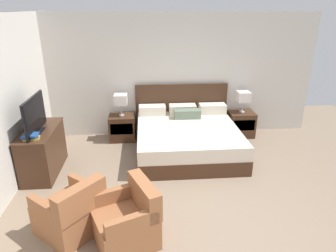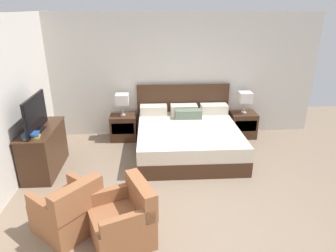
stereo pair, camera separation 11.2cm
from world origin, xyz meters
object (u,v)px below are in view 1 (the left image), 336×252
(book_blue_cover, at_px, (30,137))
(book_small_top, at_px, (30,135))
(table_lamp_right, at_px, (243,97))
(nightstand_right, at_px, (241,124))
(bed, at_px, (187,137))
(dresser, at_px, (43,150))
(armchair_by_window, at_px, (71,213))
(table_lamp_left, at_px, (121,100))
(book_red_cover, at_px, (32,138))
(tv, at_px, (35,115))
(armchair_companion, at_px, (128,221))
(nightstand_left, at_px, (122,127))

(book_blue_cover, xyz_separation_m, book_small_top, (0.01, 0.00, 0.03))
(table_lamp_right, bearing_deg, nightstand_right, -90.00)
(bed, bearing_deg, dresser, -166.87)
(book_blue_cover, xyz_separation_m, armchair_by_window, (0.81, -1.18, -0.55))
(table_lamp_right, xyz_separation_m, armchair_by_window, (-3.07, -2.86, -0.61))
(table_lamp_right, height_order, book_small_top, table_lamp_right)
(table_lamp_left, bearing_deg, book_red_cover, -126.73)
(tv, bearing_deg, book_blue_cover, -92.34)
(armchair_by_window, bearing_deg, table_lamp_left, 80.76)
(table_lamp_left, relative_size, book_small_top, 2.22)
(armchair_by_window, height_order, armchair_companion, same)
(table_lamp_right, xyz_separation_m, tv, (-3.86, -1.38, 0.19))
(nightstand_left, bearing_deg, table_lamp_left, 90.00)
(bed, bearing_deg, table_lamp_left, 152.22)
(dresser, distance_m, tv, 0.68)
(armchair_by_window, xyz_separation_m, armchair_companion, (0.71, -0.21, 0.00))
(table_lamp_left, xyz_separation_m, armchair_by_window, (-0.46, -2.86, -0.61))
(book_red_cover, height_order, book_small_top, book_small_top)
(book_blue_cover, bearing_deg, bed, 21.06)
(nightstand_right, bearing_deg, dresser, -161.64)
(bed, height_order, armchair_by_window, bed)
(bed, distance_m, armchair_companion, 2.61)
(book_red_cover, bearing_deg, table_lamp_right, 23.51)
(table_lamp_right, distance_m, book_small_top, 4.22)
(book_blue_cover, bearing_deg, book_small_top, 0.00)
(armchair_companion, bearing_deg, nightstand_right, 52.44)
(table_lamp_left, bearing_deg, nightstand_right, -0.03)
(book_red_cover, bearing_deg, armchair_by_window, -56.35)
(bed, bearing_deg, table_lamp_right, 27.80)
(book_blue_cover, relative_size, book_small_top, 1.17)
(nightstand_left, distance_m, book_red_cover, 2.16)
(book_small_top, height_order, armchair_by_window, book_small_top)
(nightstand_right, bearing_deg, table_lamp_left, 179.97)
(table_lamp_right, relative_size, armchair_companion, 0.51)
(nightstand_left, height_order, book_red_cover, book_red_cover)
(bed, bearing_deg, book_red_cover, -158.80)
(book_small_top, relative_size, armchair_companion, 0.23)
(book_blue_cover, height_order, book_small_top, book_small_top)
(table_lamp_right, bearing_deg, book_blue_cover, -156.60)
(book_red_cover, relative_size, book_small_top, 1.08)
(table_lamp_right, bearing_deg, bed, -152.20)
(table_lamp_left, bearing_deg, book_blue_cover, -127.15)
(nightstand_right, height_order, armchair_by_window, armchair_by_window)
(book_red_cover, xyz_separation_m, book_small_top, (-0.01, 0.00, 0.06))
(bed, bearing_deg, nightstand_left, 152.27)
(book_blue_cover, distance_m, armchair_companion, 2.13)
(book_small_top, distance_m, armchair_by_window, 1.54)
(table_lamp_left, xyz_separation_m, tv, (-1.26, -1.38, 0.19))
(table_lamp_left, xyz_separation_m, table_lamp_right, (2.60, 0.00, 0.00))
(dresser, xyz_separation_m, book_blue_cover, (-0.01, -0.39, 0.43))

